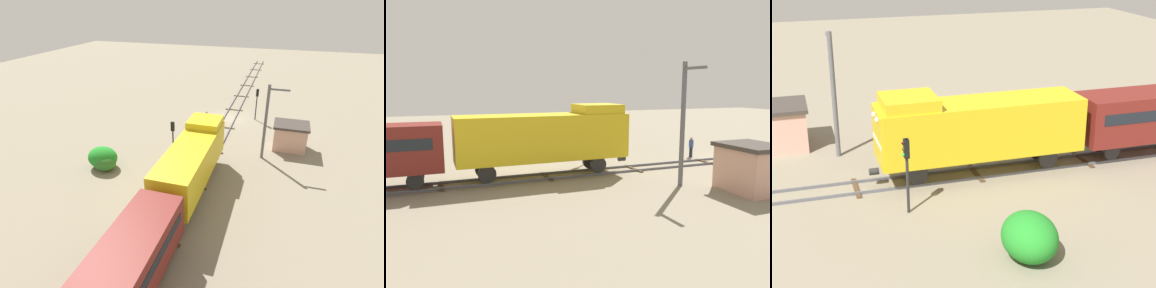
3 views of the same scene
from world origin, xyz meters
The scene contains 9 objects.
ground_plane centered at (0.00, 0.00, 0.00)m, with size 118.09×118.09×0.00m, color gray.
railway_track centered at (0.00, 0.00, 0.07)m, with size 2.40×78.73×0.16m.
locomotive centered at (0.00, 16.43, 2.77)m, with size 2.90×11.60×4.60m.
traffic_signal_mid centered at (3.40, 11.87, 2.60)m, with size 0.32×0.34×3.71m.
worker_near_track centered at (2.40, 2.86, 1.00)m, with size 0.38×0.38×1.70m.
catenary_mast centered at (-5.07, 9.48, 3.93)m, with size 1.94×0.28×7.37m.
relay_hut centered at (-7.50, 6.54, 1.39)m, with size 3.50×2.90×2.74m.
bush_near centered at (8.93, 15.71, 1.01)m, with size 2.78×2.27×2.02m, color #228526.
bush_mid centered at (8.48, 16.12, 0.77)m, with size 2.12×1.73×1.54m, color #2D6B26.
Camera 2 is at (-23.21, 23.38, 5.96)m, focal length 35.00 mm.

